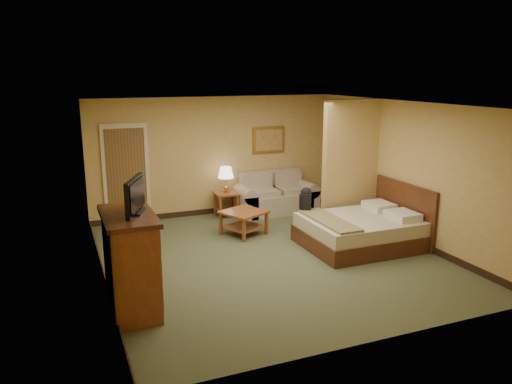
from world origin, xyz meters
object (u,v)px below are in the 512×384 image
loveseat (275,199)px  coffee_table (244,218)px  bed (363,230)px  dresser (131,262)px

loveseat → coffee_table: size_ratio=1.86×
coffee_table → bed: size_ratio=0.49×
loveseat → bed: bearing=-78.3°
loveseat → dresser: bearing=-135.6°
dresser → bed: size_ratio=0.67×
dresser → coffee_table: bearing=44.1°
coffee_table → dresser: size_ratio=0.73×
coffee_table → bed: 2.29m
loveseat → bed: size_ratio=0.91×
coffee_table → dresser: (-2.50, -2.42, 0.34)m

